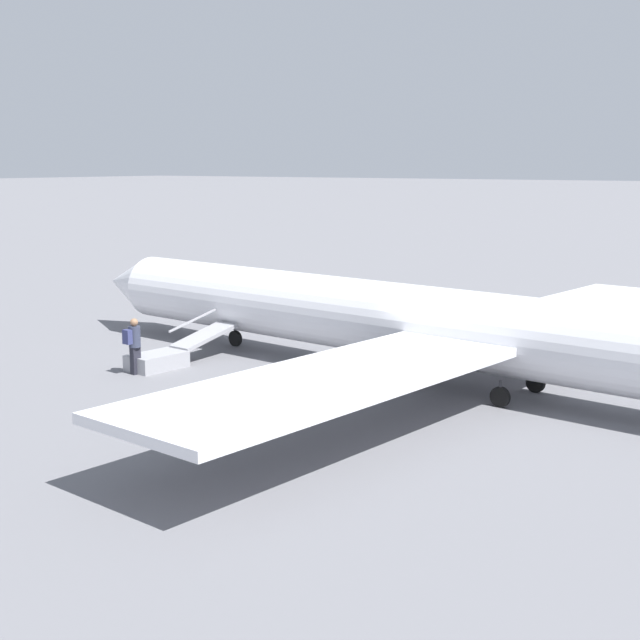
% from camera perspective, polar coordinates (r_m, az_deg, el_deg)
% --- Properties ---
extents(ground_plane, '(600.00, 600.00, 0.00)m').
position_cam_1_polar(ground_plane, '(26.41, 7.55, -4.10)').
color(ground_plane, slate).
extents(airplane_main, '(31.56, 24.44, 5.89)m').
position_cam_1_polar(airplane_main, '(25.58, 9.29, -0.58)').
color(airplane_main, silver).
rests_on(airplane_main, ground).
extents(boarding_stairs, '(1.45, 4.10, 1.54)m').
position_cam_1_polar(boarding_stairs, '(28.76, -9.79, -2.26)').
color(boarding_stairs, '#99999E').
rests_on(boarding_stairs, ground).
extents(passenger, '(0.36, 0.55, 1.74)m').
position_cam_1_polar(passenger, '(27.77, -11.83, -1.41)').
color(passenger, '#23232D').
rests_on(passenger, ground).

